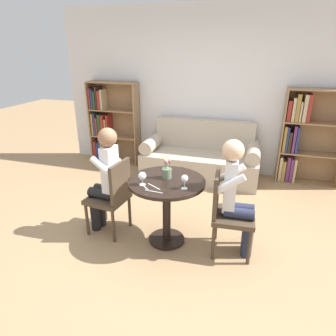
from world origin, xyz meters
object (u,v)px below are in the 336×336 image
object	(u,v)px
person_left	(105,178)
wine_glass_right	(185,179)
bookshelf_right	(303,138)
chair_left	(112,194)
bookshelf_left	(109,125)
flower_vase	(167,171)
wine_glass_left	(142,176)
chair_right	(227,210)
couch	(201,159)
person_right	(237,195)

from	to	relation	value
person_left	wine_glass_right	bearing A→B (deg)	87.67
bookshelf_right	chair_left	distance (m)	3.11
bookshelf_left	flower_vase	world-z (taller)	bookshelf_left
chair_left	flower_vase	distance (m)	0.71
chair_left	wine_glass_left	distance (m)	0.59
bookshelf_right	flower_vase	xyz separation A→B (m)	(-1.56, -2.12, 0.09)
flower_vase	bookshelf_right	bearing A→B (deg)	53.62
chair_right	wine_glass_right	world-z (taller)	chair_right
chair_right	wine_glass_right	distance (m)	0.57
couch	flower_vase	xyz separation A→B (m)	(-0.02, -1.86, 0.52)
bookshelf_right	flower_vase	distance (m)	2.64
bookshelf_left	wine_glass_left	bearing A→B (deg)	-55.73
chair_right	wine_glass_left	bearing A→B (deg)	98.90
chair_right	person_right	xyz separation A→B (m)	(0.09, 0.01, 0.18)
person_left	couch	bearing A→B (deg)	165.34
wine_glass_right	bookshelf_left	bearing A→B (deg)	131.26
couch	person_right	xyz separation A→B (m)	(0.73, -1.89, 0.37)
chair_left	person_left	distance (m)	0.20
bookshelf_right	person_right	size ratio (longest dim) A/B	1.19
chair_left	wine_glass_left	size ratio (longest dim) A/B	6.44
bookshelf_left	chair_right	size ratio (longest dim) A/B	1.65
couch	person_left	world-z (taller)	person_left
couch	person_left	distance (m)	2.08
couch	wine_glass_left	xyz separation A→B (m)	(-0.20, -2.09, 0.53)
bookshelf_left	wine_glass_left	size ratio (longest dim) A/B	10.66
wine_glass_right	chair_right	bearing A→B (deg)	20.55
person_left	person_right	bearing A→B (deg)	97.11
chair_right	person_right	distance (m)	0.20
chair_right	flower_vase	distance (m)	0.74
wine_glass_left	wine_glass_right	bearing A→B (deg)	5.09
chair_right	person_left	size ratio (longest dim) A/B	0.71
couch	flower_vase	world-z (taller)	flower_vase
wine_glass_right	flower_vase	xyz separation A→B (m)	(-0.24, 0.20, -0.03)
bookshelf_right	wine_glass_left	size ratio (longest dim) A/B	10.66
chair_left	wine_glass_right	xyz separation A→B (m)	(0.87, -0.13, 0.36)
couch	wine_glass_right	world-z (taller)	couch
bookshelf_left	person_left	bearing A→B (deg)	-63.64
chair_right	wine_glass_left	size ratio (longest dim) A/B	6.44
chair_right	person_left	world-z (taller)	person_left
person_left	bookshelf_left	bearing A→B (deg)	-147.39
couch	flower_vase	distance (m)	1.93
person_right	flower_vase	world-z (taller)	person_right
person_right	wine_glass_left	world-z (taller)	person_right
couch	bookshelf_left	world-z (taller)	bookshelf_left
bookshelf_left	wine_glass_left	xyz separation A→B (m)	(1.61, -2.36, 0.15)
bookshelf_right	person_left	world-z (taller)	bookshelf_right
bookshelf_left	bookshelf_right	xyz separation A→B (m)	(3.35, 0.00, 0.04)
bookshelf_left	chair_left	xyz separation A→B (m)	(1.16, -2.19, -0.20)
bookshelf_left	person_right	size ratio (longest dim) A/B	1.19
couch	chair_right	xyz separation A→B (m)	(0.64, -1.90, 0.18)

